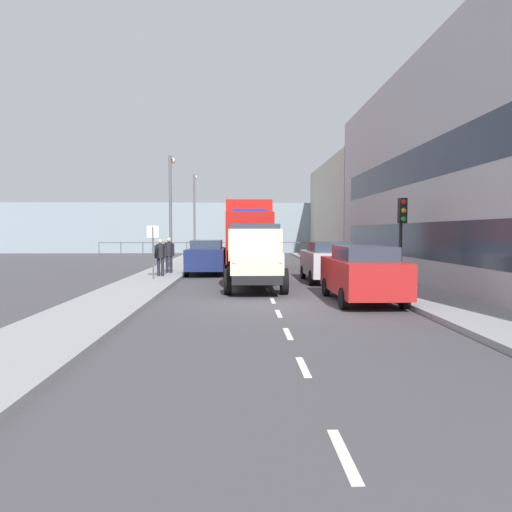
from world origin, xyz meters
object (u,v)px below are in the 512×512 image
(pedestrian_couple_b, at_px, (169,252))
(lorry_cargo_red, at_px, (249,233))
(car_red_kerbside_near, at_px, (362,273))
(pedestrian_in_dark_coat, at_px, (160,254))
(traffic_light_near, at_px, (402,223))
(lamp_post_far, at_px, (195,208))
(car_navy_oppositeside_0, at_px, (207,256))
(lamp_post_promenade, at_px, (171,201))
(car_silver_kerbside_1, at_px, (327,261))
(street_sign, at_px, (153,243))
(truck_vintage_cream, at_px, (255,258))

(pedestrian_couple_b, bearing_deg, lorry_cargo_red, -133.23)
(car_red_kerbside_near, bearing_deg, pedestrian_in_dark_coat, -42.92)
(traffic_light_near, xyz_separation_m, lamp_post_far, (9.43, -20.07, 1.55))
(traffic_light_near, bearing_deg, car_navy_oppositeside_0, -42.49)
(pedestrian_couple_b, height_order, lamp_post_promenade, lamp_post_promenade)
(car_silver_kerbside_1, relative_size, street_sign, 1.78)
(truck_vintage_cream, xyz_separation_m, street_sign, (4.21, -2.47, 0.50))
(lorry_cargo_red, xyz_separation_m, car_red_kerbside_near, (-3.24, 12.55, -1.18))
(car_red_kerbside_near, bearing_deg, street_sign, -36.84)
(lamp_post_far, bearing_deg, car_red_kerbside_near, 108.05)
(pedestrian_in_dark_coat, bearing_deg, truck_vintage_cream, 137.93)
(truck_vintage_cream, height_order, pedestrian_in_dark_coat, truck_vintage_cream)
(truck_vintage_cream, distance_m, pedestrian_couple_b, 6.63)
(pedestrian_couple_b, xyz_separation_m, lamp_post_far, (0.17, -14.17, 2.86))
(truck_vintage_cream, height_order, car_navy_oppositeside_0, truck_vintage_cream)
(car_silver_kerbside_1, distance_m, lamp_post_far, 18.76)
(pedestrian_in_dark_coat, relative_size, lamp_post_promenade, 0.27)
(car_red_kerbside_near, relative_size, pedestrian_in_dark_coat, 2.52)
(truck_vintage_cream, bearing_deg, car_navy_oppositeside_0, -70.31)
(street_sign, bearing_deg, traffic_light_near, 162.02)
(car_silver_kerbside_1, height_order, pedestrian_in_dark_coat, pedestrian_in_dark_coat)
(truck_vintage_cream, distance_m, lamp_post_far, 20.11)
(pedestrian_couple_b, height_order, traffic_light_near, traffic_light_near)
(car_silver_kerbside_1, bearing_deg, lamp_post_promenade, -39.18)
(lamp_post_promenade, height_order, street_sign, lamp_post_promenade)
(pedestrian_couple_b, xyz_separation_m, traffic_light_near, (-9.26, 5.90, 1.32))
(car_navy_oppositeside_0, relative_size, lamp_post_promenade, 0.72)
(car_silver_kerbside_1, xyz_separation_m, lamp_post_far, (7.34, -16.98, 3.12))
(car_silver_kerbside_1, height_order, lamp_post_promenade, lamp_post_promenade)
(car_silver_kerbside_1, relative_size, pedestrian_in_dark_coat, 2.41)
(lorry_cargo_red, bearing_deg, car_red_kerbside_near, 104.50)
(car_red_kerbside_near, relative_size, street_sign, 1.87)
(truck_vintage_cream, bearing_deg, street_sign, -30.38)
(truck_vintage_cream, relative_size, car_silver_kerbside_1, 1.41)
(car_navy_oppositeside_0, bearing_deg, pedestrian_in_dark_coat, 53.45)
(lamp_post_far, bearing_deg, traffic_light_near, 115.16)
(traffic_light_near, relative_size, street_sign, 1.42)
(lorry_cargo_red, height_order, lamp_post_promenade, lamp_post_promenade)
(truck_vintage_cream, bearing_deg, lorry_cargo_red, -89.60)
(car_navy_oppositeside_0, relative_size, pedestrian_couple_b, 2.58)
(truck_vintage_cream, height_order, car_silver_kerbside_1, truck_vintage_cream)
(car_silver_kerbside_1, distance_m, street_sign, 7.43)
(car_red_kerbside_near, distance_m, car_navy_oppositeside_0, 10.80)
(pedestrian_couple_b, bearing_deg, truck_vintage_cream, 127.04)
(car_navy_oppositeside_0, bearing_deg, lorry_cargo_red, -124.20)
(lamp_post_promenade, bearing_deg, pedestrian_couple_b, 96.63)
(car_red_kerbside_near, relative_size, pedestrian_couple_b, 2.46)
(pedestrian_in_dark_coat, relative_size, traffic_light_near, 0.52)
(truck_vintage_cream, relative_size, traffic_light_near, 1.76)
(street_sign, bearing_deg, lamp_post_far, -90.17)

